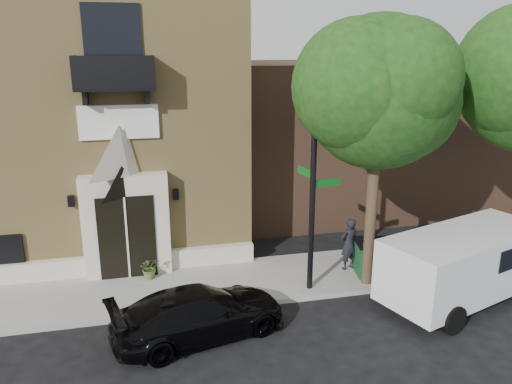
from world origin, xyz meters
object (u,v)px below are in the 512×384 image
at_px(fire_hydrant, 385,271).
at_px(pedestrian_near, 349,244).
at_px(street_sign, 313,187).
at_px(dumpster, 383,257).
at_px(cargo_van, 469,262).
at_px(black_sedan, 200,313).
at_px(pedestrian_far, 473,233).

height_order(fire_hydrant, pedestrian_near, pedestrian_near).
height_order(street_sign, pedestrian_near, street_sign).
bearing_deg(pedestrian_near, dumpster, 133.56).
relative_size(cargo_van, pedestrian_near, 3.22).
height_order(cargo_van, pedestrian_near, cargo_van).
relative_size(street_sign, fire_hydrant, 7.47).
relative_size(cargo_van, fire_hydrant, 6.64).
distance_m(black_sedan, pedestrian_near, 5.71).
xyz_separation_m(black_sedan, fire_hydrant, (5.72, 1.32, -0.08)).
distance_m(pedestrian_near, pedestrian_far, 4.51).
bearing_deg(fire_hydrant, black_sedan, -166.99).
relative_size(pedestrian_near, pedestrian_far, 1.03).
distance_m(fire_hydrant, pedestrian_far, 4.10).
distance_m(cargo_van, dumpster, 2.53).
bearing_deg(street_sign, cargo_van, -28.93).
bearing_deg(fire_hydrant, cargo_van, -30.56).
xyz_separation_m(black_sedan, pedestrian_far, (9.59, 2.62, 0.33)).
distance_m(black_sedan, dumpster, 6.30).
relative_size(black_sedan, pedestrian_near, 2.60).
height_order(fire_hydrant, pedestrian_far, pedestrian_far).
bearing_deg(dumpster, street_sign, -160.15).
distance_m(fire_hydrant, pedestrian_near, 1.47).
distance_m(black_sedan, street_sign, 4.63).
distance_m(black_sedan, cargo_van, 7.69).
height_order(street_sign, pedestrian_far, street_sign).
xyz_separation_m(fire_hydrant, dumpster, (0.25, 0.68, 0.15)).
xyz_separation_m(dumpster, pedestrian_far, (3.62, 0.62, 0.27)).
height_order(cargo_van, fire_hydrant, cargo_van).
bearing_deg(pedestrian_far, dumpster, 85.20).
xyz_separation_m(street_sign, fire_hydrant, (2.26, -0.30, -2.69)).
bearing_deg(black_sedan, dumpster, -86.06).
bearing_deg(cargo_van, street_sign, 142.15).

